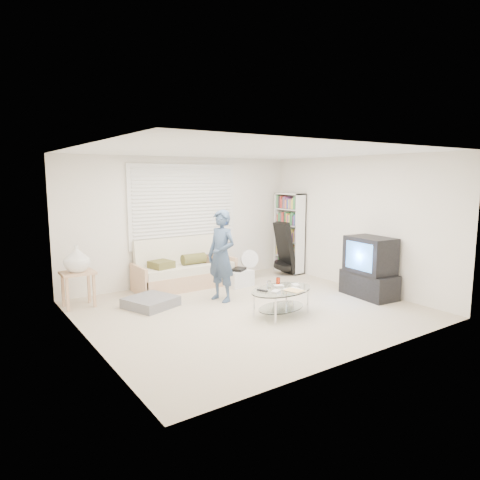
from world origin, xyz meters
TOP-DOWN VIEW (x-y plane):
  - ground at (0.00, 0.00)m, footprint 5.00×5.00m
  - room_shell at (0.00, 0.48)m, footprint 5.02×4.52m
  - window_blinds at (0.00, 2.20)m, footprint 2.32×0.08m
  - futon_sofa at (-0.20, 1.87)m, footprint 1.94×0.78m
  - grey_floor_pillow at (-1.25, 1.03)m, footprint 0.91×0.91m
  - side_table at (-2.22, 1.69)m, footprint 0.52×0.42m
  - bookshelf at (2.32, 1.71)m, footprint 0.28×0.74m
  - guitar_case at (2.06, 1.55)m, footprint 0.44×0.42m
  - floor_fan at (1.17, 1.65)m, footprint 0.39×0.25m
  - storage_bin at (0.70, 1.32)m, footprint 0.55×0.42m
  - tv_unit at (2.20, -0.60)m, footprint 0.63×1.03m
  - coffee_table at (0.25, -0.51)m, footprint 1.21×0.87m
  - standing_person at (-0.09, 0.68)m, footprint 0.50×0.65m

SIDE VIEW (x-z plane):
  - ground at x=0.00m, z-range 0.00..0.00m
  - grey_floor_pillow at x=-1.25m, z-range 0.00..0.16m
  - storage_bin at x=0.70m, z-range -0.02..0.34m
  - futon_sofa at x=-0.20m, z-range -0.16..0.78m
  - coffee_table at x=0.25m, z-range 0.07..0.60m
  - floor_fan at x=1.17m, z-range 0.05..0.68m
  - guitar_case at x=2.06m, z-range -0.06..1.08m
  - tv_unit at x=2.20m, z-range -0.02..1.06m
  - side_table at x=-2.22m, z-range 0.25..1.28m
  - standing_person at x=-0.09m, z-range 0.00..1.57m
  - bookshelf at x=2.32m, z-range 0.00..1.76m
  - window_blinds at x=0.00m, z-range 0.74..2.36m
  - room_shell at x=0.00m, z-range 0.37..2.88m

